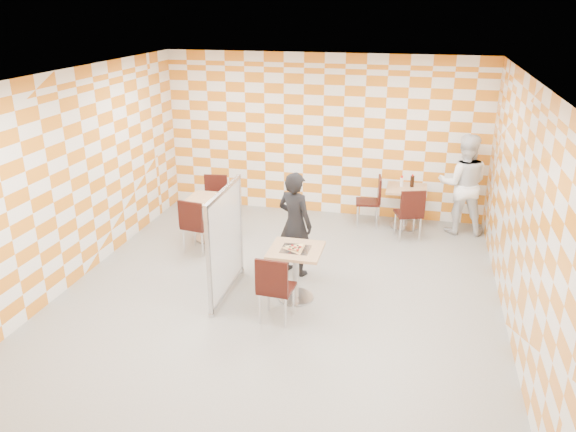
{
  "coord_description": "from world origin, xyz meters",
  "views": [
    {
      "loc": [
        1.7,
        -6.65,
        3.86
      ],
      "look_at": [
        0.1,
        0.2,
        1.15
      ],
      "focal_mm": 35.0,
      "sensor_mm": 36.0,
      "label": 1
    }
  ],
  "objects_px": {
    "chair_main_front": "(274,285)",
    "man_white": "(463,184)",
    "chair_second_front": "(410,210)",
    "sport_bottle": "(402,182)",
    "empty_table": "(209,211)",
    "chair_empty_far": "(215,197)",
    "chair_second_side": "(373,197)",
    "man_dark": "(295,224)",
    "partition": "(226,242)",
    "main_table": "(296,265)",
    "chair_empty_near": "(194,222)",
    "second_table": "(406,201)",
    "soda_bottle": "(412,181)"
  },
  "relations": [
    {
      "from": "main_table",
      "to": "chair_empty_near",
      "type": "xyz_separation_m",
      "value": [
        -1.9,
        1.07,
        0.04
      ]
    },
    {
      "from": "chair_main_front",
      "to": "man_white",
      "type": "relative_size",
      "value": 0.52
    },
    {
      "from": "partition",
      "to": "chair_main_front",
      "type": "bearing_deg",
      "value": -35.7
    },
    {
      "from": "chair_second_side",
      "to": "soda_bottle",
      "type": "bearing_deg",
      "value": 11.83
    },
    {
      "from": "chair_main_front",
      "to": "sport_bottle",
      "type": "bearing_deg",
      "value": 69.68
    },
    {
      "from": "main_table",
      "to": "chair_empty_near",
      "type": "bearing_deg",
      "value": 150.48
    },
    {
      "from": "empty_table",
      "to": "man_white",
      "type": "distance_m",
      "value": 4.41
    },
    {
      "from": "sport_bottle",
      "to": "soda_bottle",
      "type": "distance_m",
      "value": 0.18
    },
    {
      "from": "second_table",
      "to": "chair_second_front",
      "type": "relative_size",
      "value": 0.81
    },
    {
      "from": "main_table",
      "to": "chair_second_front",
      "type": "distance_m",
      "value": 2.81
    },
    {
      "from": "partition",
      "to": "chair_empty_far",
      "type": "bearing_deg",
      "value": 113.37
    },
    {
      "from": "man_dark",
      "to": "man_white",
      "type": "relative_size",
      "value": 0.89
    },
    {
      "from": "chair_second_front",
      "to": "chair_second_side",
      "type": "xyz_separation_m",
      "value": [
        -0.67,
        0.54,
        0.0
      ]
    },
    {
      "from": "second_table",
      "to": "chair_empty_near",
      "type": "bearing_deg",
      "value": -149.43
    },
    {
      "from": "empty_table",
      "to": "soda_bottle",
      "type": "distance_m",
      "value": 3.62
    },
    {
      "from": "chair_empty_near",
      "to": "partition",
      "type": "height_order",
      "value": "partition"
    },
    {
      "from": "chair_main_front",
      "to": "chair_empty_far",
      "type": "bearing_deg",
      "value": 121.95
    },
    {
      "from": "partition",
      "to": "sport_bottle",
      "type": "height_order",
      "value": "partition"
    },
    {
      "from": "soda_bottle",
      "to": "chair_main_front",
      "type": "bearing_deg",
      "value": -112.6
    },
    {
      "from": "chair_main_front",
      "to": "empty_table",
      "type": "bearing_deg",
      "value": 126.58
    },
    {
      "from": "chair_empty_near",
      "to": "man_white",
      "type": "distance_m",
      "value": 4.64
    },
    {
      "from": "chair_empty_far",
      "to": "man_dark",
      "type": "xyz_separation_m",
      "value": [
        1.82,
        -1.55,
        0.24
      ]
    },
    {
      "from": "chair_empty_near",
      "to": "chair_second_front",
      "type": "bearing_deg",
      "value": 21.7
    },
    {
      "from": "main_table",
      "to": "chair_empty_near",
      "type": "height_order",
      "value": "chair_empty_near"
    },
    {
      "from": "empty_table",
      "to": "chair_second_side",
      "type": "distance_m",
      "value": 2.95
    },
    {
      "from": "chair_second_front",
      "to": "man_white",
      "type": "bearing_deg",
      "value": 34.95
    },
    {
      "from": "man_white",
      "to": "soda_bottle",
      "type": "distance_m",
      "value": 0.87
    },
    {
      "from": "second_table",
      "to": "empty_table",
      "type": "distance_m",
      "value": 3.5
    },
    {
      "from": "empty_table",
      "to": "man_dark",
      "type": "xyz_separation_m",
      "value": [
        1.7,
        -0.9,
        0.28
      ]
    },
    {
      "from": "empty_table",
      "to": "chair_empty_far",
      "type": "distance_m",
      "value": 0.66
    },
    {
      "from": "man_white",
      "to": "chair_second_side",
      "type": "bearing_deg",
      "value": 0.04
    },
    {
      "from": "chair_empty_far",
      "to": "partition",
      "type": "xyz_separation_m",
      "value": [
        1.04,
        -2.41,
        0.25
      ]
    },
    {
      "from": "main_table",
      "to": "partition",
      "type": "relative_size",
      "value": 0.48
    },
    {
      "from": "empty_table",
      "to": "man_white",
      "type": "xyz_separation_m",
      "value": [
        4.19,
        1.32,
        0.38
      ]
    },
    {
      "from": "sport_bottle",
      "to": "soda_bottle",
      "type": "relative_size",
      "value": 0.87
    },
    {
      "from": "chair_empty_far",
      "to": "chair_main_front",
      "type": "bearing_deg",
      "value": -58.05
    },
    {
      "from": "second_table",
      "to": "chair_main_front",
      "type": "bearing_deg",
      "value": -111.97
    },
    {
      "from": "empty_table",
      "to": "partition",
      "type": "distance_m",
      "value": 2.01
    },
    {
      "from": "chair_second_front",
      "to": "partition",
      "type": "relative_size",
      "value": 0.6
    },
    {
      "from": "empty_table",
      "to": "soda_bottle",
      "type": "xyz_separation_m",
      "value": [
        3.32,
        1.4,
        0.34
      ]
    },
    {
      "from": "empty_table",
      "to": "soda_bottle",
      "type": "height_order",
      "value": "soda_bottle"
    },
    {
      "from": "chair_second_front",
      "to": "sport_bottle",
      "type": "height_order",
      "value": "sport_bottle"
    },
    {
      "from": "sport_bottle",
      "to": "chair_empty_near",
      "type": "bearing_deg",
      "value": -147.85
    },
    {
      "from": "chair_second_side",
      "to": "man_dark",
      "type": "distance_m",
      "value": 2.38
    },
    {
      "from": "empty_table",
      "to": "man_dark",
      "type": "distance_m",
      "value": 1.94
    },
    {
      "from": "main_table",
      "to": "soda_bottle",
      "type": "bearing_deg",
      "value": 64.94
    },
    {
      "from": "sport_bottle",
      "to": "empty_table",
      "type": "bearing_deg",
      "value": -156.32
    },
    {
      "from": "main_table",
      "to": "second_table",
      "type": "distance_m",
      "value": 3.29
    },
    {
      "from": "empty_table",
      "to": "chair_empty_far",
      "type": "relative_size",
      "value": 0.81
    },
    {
      "from": "main_table",
      "to": "man_white",
      "type": "height_order",
      "value": "man_white"
    }
  ]
}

